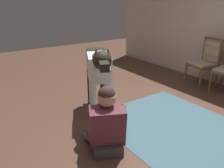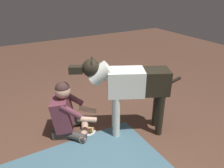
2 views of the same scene
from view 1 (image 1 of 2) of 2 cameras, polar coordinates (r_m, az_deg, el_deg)
The scene contains 6 objects.
ground_plane at distance 3.21m, azimuth 8.21°, elevation -11.21°, with size 12.65×12.65×0.00m, color brown.
area_rug at distance 3.30m, azimuth 16.69°, elevation -10.91°, with size 2.16×1.71×0.01m, color #446A7A.
dining_chair_left_of_pair at distance 4.94m, azimuth 22.84°, elevation 5.66°, with size 0.54×0.54×0.98m.
person_sitting_on_floor at distance 2.64m, azimuth -1.37°, elevation -10.19°, with size 0.70×0.63×0.81m.
large_dog at distance 3.27m, azimuth -3.41°, elevation 3.92°, with size 1.37×0.76×1.14m.
hot_dog_on_plate at distance 3.03m, azimuth -2.01°, elevation -12.49°, with size 0.23×0.23×0.06m.
Camera 1 is at (1.96, -1.91, 1.68)m, focal length 35.91 mm.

